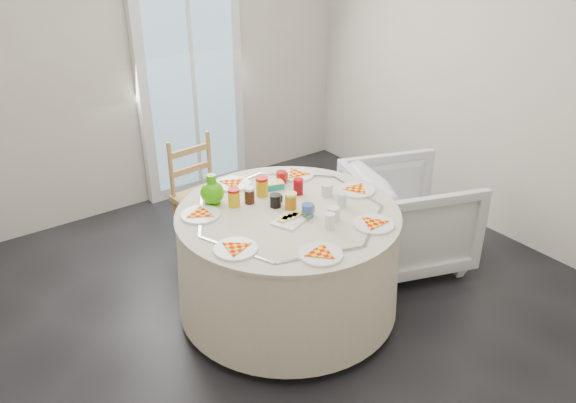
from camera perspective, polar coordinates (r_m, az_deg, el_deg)
floor at (r=3.85m, az=-0.41°, el=-10.40°), size 4.00×4.00×0.00m
wall_back at (r=4.93m, az=-14.58°, el=14.06°), size 4.00×0.02×2.60m
wall_right at (r=4.64m, az=20.53°, el=12.43°), size 0.02×4.00×2.60m
glass_door at (r=5.11m, az=-9.83°, el=12.04°), size 1.00×0.08×2.10m
table at (r=3.61m, az=0.00°, el=-6.02°), size 1.41×1.41×0.72m
wooden_chair at (r=4.29m, az=-8.53°, el=0.85°), size 0.43×0.41×0.89m
armchair at (r=4.20m, az=12.03°, el=-1.29°), size 0.97×1.00×0.82m
place_settings at (r=3.41m, az=0.00°, el=-0.45°), size 1.62×1.62×0.02m
jar_cluster at (r=3.52m, az=-2.31°, el=1.39°), size 0.51×0.31×0.14m
butter_tub at (r=3.69m, az=-1.43°, el=2.08°), size 0.14×0.12×0.05m
green_pitcher at (r=3.49m, az=-7.77°, el=1.80°), size 0.19×0.19×0.19m
cheese_platter at (r=3.31m, az=0.38°, el=-1.29°), size 0.28×0.24×0.03m
mugs_glasses at (r=3.45m, az=2.31°, el=0.70°), size 0.56×0.56×0.10m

